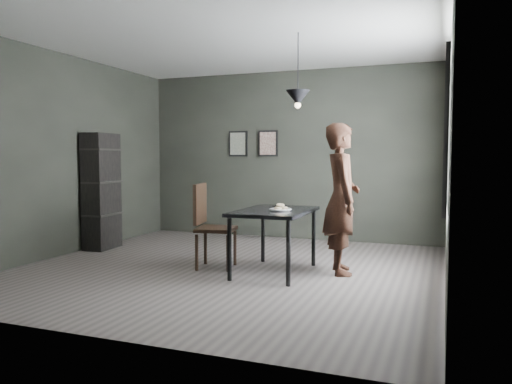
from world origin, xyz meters
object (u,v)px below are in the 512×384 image
(cafe_table, at_px, (274,216))
(white_plate, at_px, (280,210))
(shelf_unit, at_px, (101,191))
(pendant_lamp, at_px, (298,98))
(wood_chair, at_px, (209,220))
(woman, at_px, (341,199))

(cafe_table, height_order, white_plate, white_plate)
(cafe_table, relative_size, shelf_unit, 0.70)
(cafe_table, height_order, pendant_lamp, pendant_lamp)
(cafe_table, bearing_deg, wood_chair, -178.15)
(wood_chair, bearing_deg, cafe_table, -8.94)
(cafe_table, distance_m, shelf_unit, 2.98)
(white_plate, bearing_deg, shelf_unit, 167.94)
(white_plate, relative_size, shelf_unit, 0.13)
(woman, height_order, shelf_unit, woman)
(shelf_unit, xyz_separation_m, pendant_lamp, (3.17, -0.48, 1.19))
(wood_chair, bearing_deg, white_plate, -12.97)
(white_plate, bearing_deg, wood_chair, 177.81)
(white_plate, distance_m, wood_chair, 0.95)
(cafe_table, xyz_separation_m, pendant_lamp, (0.25, 0.10, 1.38))
(cafe_table, distance_m, white_plate, 0.14)
(white_plate, bearing_deg, pendant_lamp, 46.53)
(shelf_unit, relative_size, pendant_lamp, 1.99)
(cafe_table, height_order, shelf_unit, shelf_unit)
(shelf_unit, bearing_deg, wood_chair, -20.75)
(wood_chair, bearing_deg, woman, -0.24)
(shelf_unit, height_order, pendant_lamp, pendant_lamp)
(white_plate, relative_size, wood_chair, 0.22)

